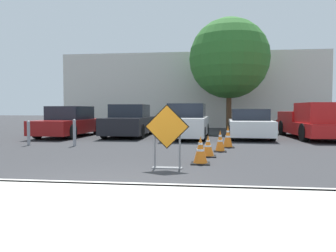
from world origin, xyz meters
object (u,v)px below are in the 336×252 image
(parked_car_third, at_px, (187,122))
(parked_car_second, at_px, (130,122))
(bollard_second, at_px, (29,132))
(parked_car_nearest, at_px, (70,123))
(road_closed_sign, at_px, (167,133))
(traffic_cone_fourth, at_px, (228,137))
(traffic_cone_nearest, at_px, (200,151))
(parked_car_fourth, at_px, (250,124))
(traffic_cone_third, at_px, (220,141))
(traffic_cone_second, at_px, (208,146))
(pickup_truck, at_px, (316,123))
(bollard_nearest, at_px, (74,132))

(parked_car_third, bearing_deg, parked_car_second, -10.33)
(bollard_second, bearing_deg, parked_car_nearest, 92.14)
(road_closed_sign, relative_size, traffic_cone_fourth, 1.89)
(traffic_cone_nearest, height_order, parked_car_fourth, parked_car_fourth)
(traffic_cone_third, xyz_separation_m, parked_car_nearest, (-7.10, 4.86, 0.35))
(traffic_cone_second, relative_size, pickup_truck, 0.11)
(road_closed_sign, height_order, parked_car_fourth, road_closed_sign)
(traffic_cone_third, distance_m, parked_car_fourth, 5.29)
(parked_car_nearest, bearing_deg, traffic_cone_nearest, 135.01)
(parked_car_third, relative_size, bollard_second, 4.98)
(bollard_nearest, bearing_deg, road_closed_sign, -46.00)
(traffic_cone_second, bearing_deg, bollard_nearest, 156.73)
(traffic_cone_third, height_order, bollard_nearest, bollard_nearest)
(traffic_cone_third, bearing_deg, parked_car_nearest, 145.62)
(parked_car_fourth, bearing_deg, traffic_cone_second, 75.79)
(pickup_truck, height_order, bollard_second, pickup_truck)
(traffic_cone_fourth, relative_size, parked_car_fourth, 0.17)
(parked_car_fourth, bearing_deg, parked_car_nearest, 4.13)
(parked_car_third, distance_m, parked_car_fourth, 2.89)
(parked_car_fourth, bearing_deg, traffic_cone_nearest, 77.22)
(traffic_cone_second, height_order, bollard_nearest, bollard_nearest)
(parked_car_third, height_order, pickup_truck, pickup_truck)
(parked_car_nearest, relative_size, parked_car_second, 1.03)
(traffic_cone_second, relative_size, parked_car_third, 0.13)
(road_closed_sign, bearing_deg, traffic_cone_fourth, 69.42)
(road_closed_sign, bearing_deg, pickup_truck, 54.63)
(parked_car_second, bearing_deg, traffic_cone_second, 119.81)
(traffic_cone_nearest, distance_m, traffic_cone_fourth, 3.63)
(parked_car_second, bearing_deg, pickup_truck, 176.21)
(traffic_cone_fourth, height_order, bollard_nearest, bollard_nearest)
(traffic_cone_third, bearing_deg, pickup_truck, 48.10)
(parked_car_third, relative_size, bollard_nearest, 4.67)
(traffic_cone_fourth, relative_size, bollard_second, 0.84)
(parked_car_nearest, distance_m, bollard_second, 3.95)
(traffic_cone_fourth, bearing_deg, parked_car_nearest, 153.30)
(traffic_cone_second, height_order, parked_car_third, parked_car_third)
(traffic_cone_third, relative_size, pickup_truck, 0.12)
(traffic_cone_third, bearing_deg, parked_car_fourth, 73.28)
(parked_car_third, bearing_deg, traffic_cone_third, 108.34)
(road_closed_sign, distance_m, parked_car_third, 7.84)
(parked_car_nearest, height_order, bollard_second, parked_car_nearest)
(traffic_cone_third, relative_size, parked_car_third, 0.15)
(bollard_second, bearing_deg, traffic_cone_nearest, -27.40)
(traffic_cone_fourth, bearing_deg, bollard_second, -178.29)
(parked_car_second, bearing_deg, parked_car_fourth, 176.15)
(parked_car_nearest, height_order, parked_car_second, parked_car_second)
(traffic_cone_third, relative_size, parked_car_fourth, 0.16)
(traffic_cone_third, bearing_deg, bollard_nearest, 169.95)
(parked_car_second, xyz_separation_m, pickup_truck, (8.64, -0.46, 0.01))
(traffic_cone_nearest, bearing_deg, pickup_truck, 55.82)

